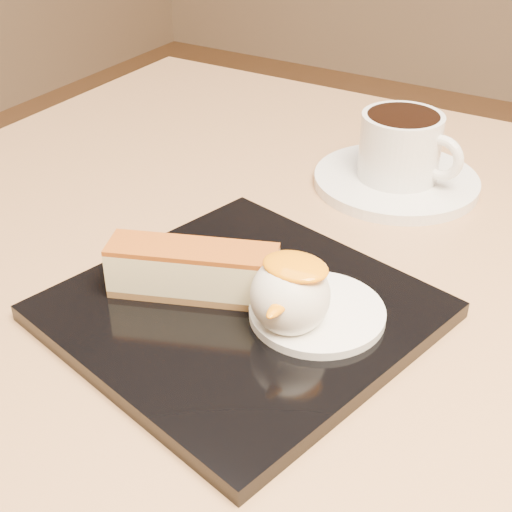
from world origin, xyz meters
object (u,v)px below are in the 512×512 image
Objects in this scene: coffee_cup at (402,146)px; saucer at (396,181)px; ice_cream_scoop at (290,295)px; cheesecake at (193,270)px; table at (275,429)px; dessert_plate at (241,312)px.

saucer is at bearing -180.00° from coffee_cup.
saucer is at bearing 95.45° from ice_cream_scoop.
saucer is 1.55× the size of coffee_cup.
saucer is 0.04m from coffee_cup.
ice_cream_scoop is 0.25m from saucer.
cheesecake is 1.22× the size of coffee_cup.
dessert_plate is at bearing -88.41° from table.
table is at bearing 91.59° from dessert_plate.
saucer is (0.02, 0.19, 0.16)m from table.
dessert_plate is 1.86× the size of cheesecake.
dessert_plate is at bearing -13.33° from cheesecake.
cheesecake is at bearing -119.72° from table.
ice_cream_scoop is at bearing -77.45° from coffee_cup.
cheesecake reaches higher than dessert_plate.
coffee_cup is at bearing 95.03° from ice_cream_scoop.
ice_cream_scoop reaches higher than cheesecake.
table is 0.25m from saucer.
table is 0.17m from dessert_plate.
table is 15.64× the size of ice_cream_scoop.
dessert_plate is 1.47× the size of saucer.
coffee_cup reaches higher than ice_cream_scoop.
dessert_plate is 0.24m from saucer.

